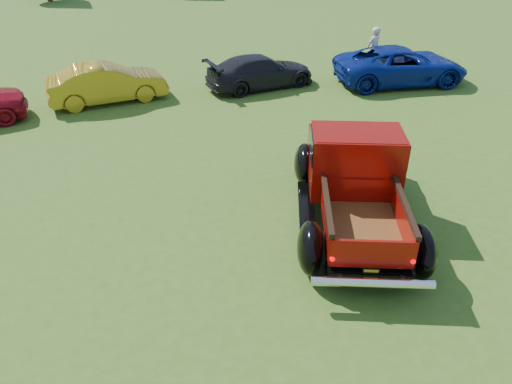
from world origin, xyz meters
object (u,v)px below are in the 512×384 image
at_px(show_car_yellow, 107,83).
at_px(spectator, 373,51).
at_px(show_car_grey, 260,71).
at_px(show_car_blue, 401,65).
at_px(pickup_truck, 354,176).

distance_m(show_car_yellow, spectator, 10.10).
bearing_deg(show_car_yellow, show_car_grey, -98.23).
bearing_deg(show_car_blue, show_car_yellow, 90.30).
bearing_deg(pickup_truck, show_car_yellow, 138.28).
bearing_deg(show_car_yellow, show_car_blue, -103.95).
xyz_separation_m(show_car_yellow, show_car_grey, (5.38, -0.50, -0.06)).
bearing_deg(spectator, pickup_truck, 37.78).
relative_size(pickup_truck, spectator, 3.06).
bearing_deg(spectator, show_car_blue, 84.88).
height_order(pickup_truck, show_car_yellow, pickup_truck).
xyz_separation_m(pickup_truck, show_car_yellow, (-4.00, 9.14, -0.27)).
relative_size(show_car_grey, show_car_blue, 0.82).
relative_size(show_car_blue, spectator, 2.70).
bearing_deg(pickup_truck, show_car_blue, 72.77).
bearing_deg(show_car_yellow, spectator, -96.21).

